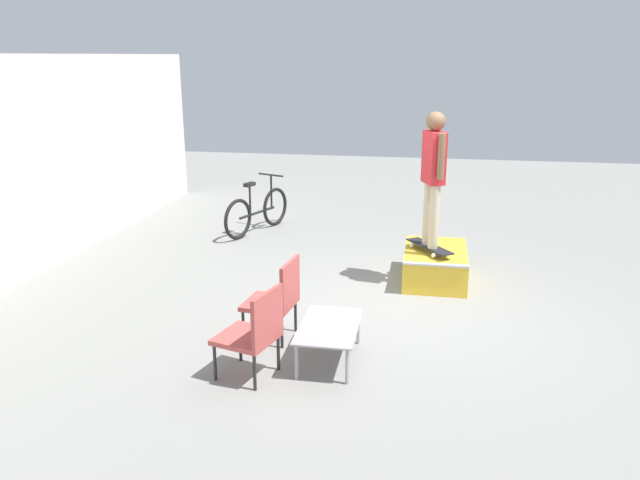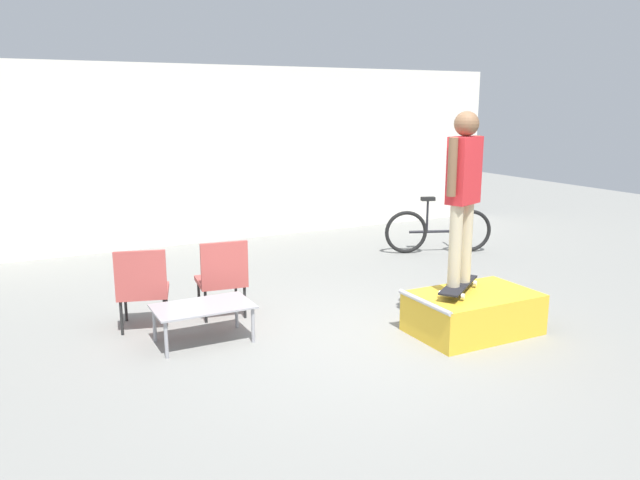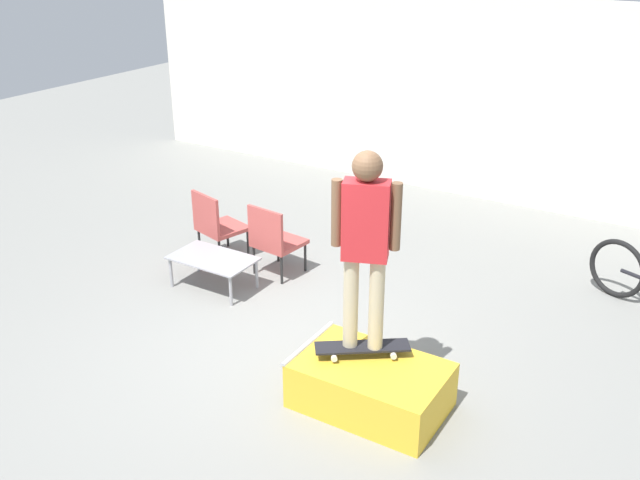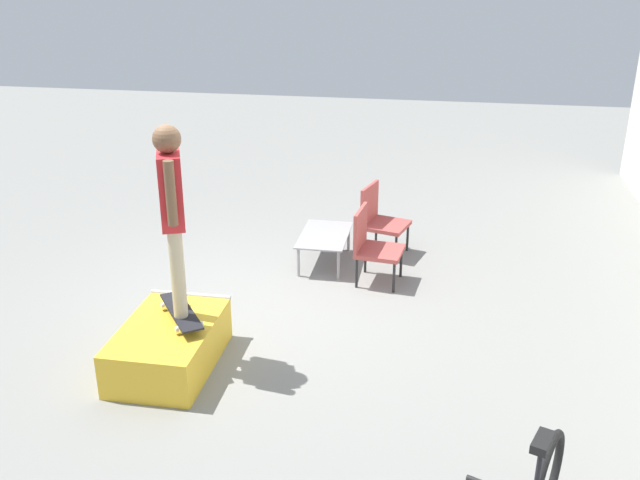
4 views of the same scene
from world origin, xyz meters
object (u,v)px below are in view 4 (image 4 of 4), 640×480
Objects in this scene: skateboard_on_ramp at (181,311)px; patio_chair_right at (372,243)px; skate_ramp_box at (169,345)px; coffee_table at (325,237)px; person_skater at (172,205)px; patio_chair_left at (380,217)px.

skateboard_on_ramp is 2.59m from patio_chair_right.
coffee_table is at bearing 158.22° from skate_ramp_box.
skate_ramp_box is at bearing 149.21° from patio_chair_right.
person_skater reaches higher than skateboard_on_ramp.
patio_chair_left is at bearing 130.17° from person_skater.
skate_ramp_box is 1.34× the size of coffee_table.
person_skater is (0.00, 0.00, 1.06)m from skateboard_on_ramp.
skateboard_on_ramp is at bearing 158.68° from person_skater.
coffee_table is (-2.61, 1.04, 0.13)m from skate_ramp_box.
patio_chair_right is (-2.05, 1.59, -1.09)m from person_skater.
person_skater reaches higher than patio_chair_left.
skate_ramp_box reaches higher than coffee_table.
person_skater is at bearing 148.94° from patio_chair_right.
patio_chair_left is at bearing 115.86° from skateboard_on_ramp.
patio_chair_right is at bearing 106.59° from skateboard_on_ramp.
skateboard_on_ramp is (-0.14, 0.09, 0.30)m from skate_ramp_box.
person_skater is (-0.14, 0.09, 1.36)m from skate_ramp_box.
skateboard_on_ramp is at bearing 167.17° from patio_chair_left.
patio_chair_right reaches higher than skateboard_on_ramp.
person_skater is 2.81m from patio_chair_right.
coffee_table is (-2.47, 0.95, -1.23)m from person_skater.
coffee_table is 0.80m from patio_chair_left.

